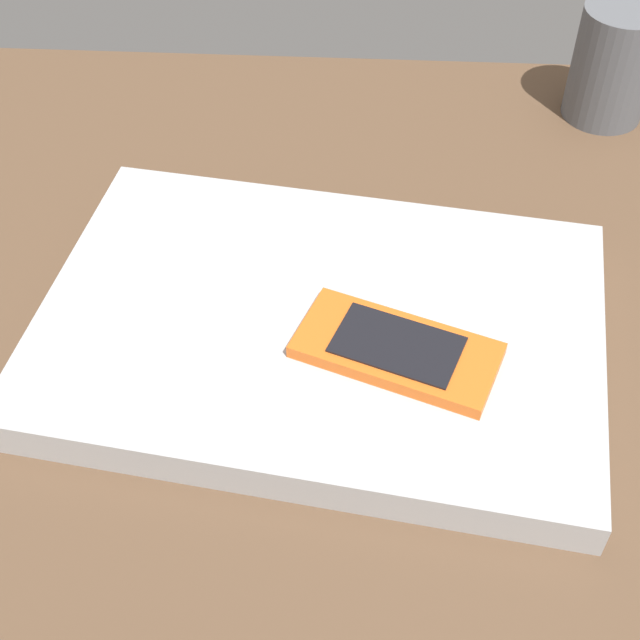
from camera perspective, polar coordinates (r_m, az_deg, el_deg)
The scene contains 4 objects.
desk_surface at distance 55.82cm, azimuth -5.11°, elevation -5.96°, with size 120.00×80.00×3.00cm, color brown.
laptop_closed at distance 56.53cm, azimuth 0.00°, elevation -0.53°, with size 34.92×24.19×2.49cm, color #B7BABC.
cell_phone_on_laptop at distance 53.20cm, azimuth 4.92°, elevation -1.91°, with size 13.11×9.32×1.01cm.
pen_cup at distance 78.49cm, azimuth 18.21°, elevation 15.28°, with size 6.54×6.54×9.40cm, color #595B60.
Camera 1 is at (6.85, -33.58, 45.56)cm, focal length 50.11 mm.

